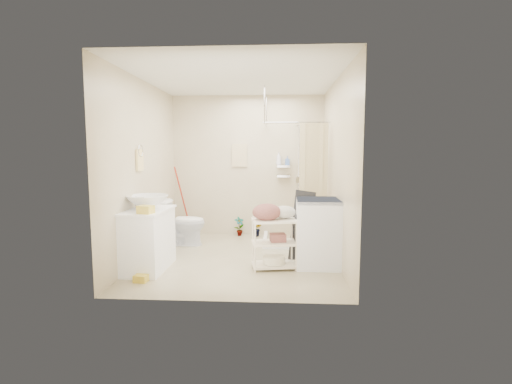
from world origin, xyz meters
TOP-DOWN VIEW (x-y plane):
  - floor at (0.00, 0.00)m, footprint 3.20×3.20m
  - ceiling at (0.00, 0.00)m, footprint 2.80×3.20m
  - wall_back at (0.00, 1.60)m, footprint 2.80×0.04m
  - wall_front at (0.00, -1.60)m, footprint 2.80×0.04m
  - wall_left at (-1.40, 0.00)m, footprint 0.04×3.20m
  - wall_right at (1.40, 0.00)m, footprint 0.04×3.20m
  - vanity at (-1.16, -0.57)m, footprint 0.53×0.93m
  - sink at (-1.16, -0.54)m, footprint 0.62×0.62m
  - counter_basket at (-1.06, -0.90)m, footprint 0.21×0.18m
  - floor_basket at (-1.08, -1.07)m, footprint 0.25×0.20m
  - toilet at (-1.04, 0.74)m, footprint 0.76×0.45m
  - mop at (-1.24, 1.46)m, footprint 0.15×0.15m
  - potted_plant_a at (-0.15, 1.46)m, footprint 0.23×0.21m
  - potted_plant_b at (0.19, 1.43)m, footprint 0.17×0.15m
  - hanging_towel at (-0.15, 1.58)m, footprint 0.28×0.03m
  - towel_ring at (-1.38, -0.20)m, footprint 0.04×0.22m
  - tp_holder at (-1.36, 0.05)m, footprint 0.08×0.12m
  - shower at (0.85, 1.05)m, footprint 1.10×1.10m
  - shampoo_bottle_a at (0.58, 1.54)m, footprint 0.11×0.11m
  - shampoo_bottle_b at (0.74, 1.51)m, footprint 0.08×0.08m
  - washing_machine at (1.14, -0.26)m, footprint 0.64×0.66m
  - laundry_rack at (0.52, -0.45)m, footprint 0.63×0.43m
  - ironing_board at (0.92, -0.08)m, footprint 0.30×0.10m

SIDE VIEW (x-z plane):
  - floor at x=0.00m, z-range 0.00..0.00m
  - floor_basket at x=-1.08m, z-range 0.00..0.12m
  - potted_plant_b at x=0.19m, z-range 0.00..0.29m
  - potted_plant_a at x=-0.15m, z-range 0.00..0.36m
  - toilet at x=-1.04m, z-range 0.00..0.77m
  - laundry_rack at x=0.52m, z-range 0.00..0.81m
  - vanity at x=-1.16m, z-range 0.00..0.81m
  - washing_machine at x=1.14m, z-range 0.00..0.92m
  - ironing_board at x=0.92m, z-range 0.00..1.05m
  - mop at x=-1.24m, z-range 0.00..1.28m
  - tp_holder at x=-1.36m, z-range 0.65..0.79m
  - counter_basket at x=-1.06m, z-range 0.81..0.91m
  - sink at x=-1.16m, z-range 0.81..1.00m
  - shower at x=0.85m, z-range 0.00..2.10m
  - wall_back at x=0.00m, z-range 0.00..2.60m
  - wall_front at x=0.00m, z-range 0.00..2.60m
  - wall_left at x=-1.40m, z-range 0.00..2.60m
  - wall_right at x=1.40m, z-range 0.00..2.60m
  - shampoo_bottle_b at x=0.74m, z-range 1.32..1.49m
  - shampoo_bottle_a at x=0.58m, z-range 1.32..1.56m
  - towel_ring at x=-1.38m, z-range 1.30..1.64m
  - hanging_towel at x=-0.15m, z-range 1.29..1.71m
  - ceiling at x=0.00m, z-range 2.58..2.62m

